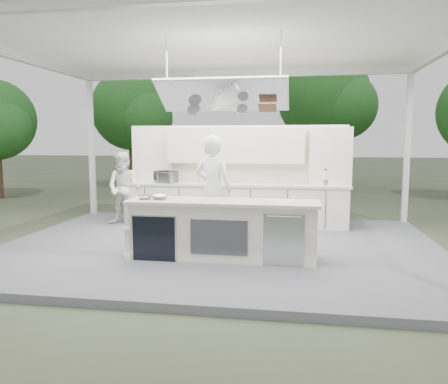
% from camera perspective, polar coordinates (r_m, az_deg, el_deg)
% --- Properties ---
extents(ground, '(90.00, 90.00, 0.00)m').
position_cam_1_polar(ground, '(8.17, -0.52, -7.67)').
color(ground, '#434C34').
rests_on(ground, ground).
extents(stage_deck, '(8.00, 6.00, 0.12)m').
position_cam_1_polar(stage_deck, '(8.16, -0.52, -7.26)').
color(stage_deck, '#56565B').
rests_on(stage_deck, ground).
extents(tent, '(8.20, 6.20, 3.86)m').
position_cam_1_polar(tent, '(8.07, -0.55, 18.73)').
color(tent, white).
rests_on(tent, ground).
extents(demo_island, '(3.10, 0.79, 0.95)m').
position_cam_1_polar(demo_island, '(7.13, -0.37, -4.91)').
color(demo_island, beige).
rests_on(demo_island, stage_deck).
extents(back_counter, '(5.08, 0.72, 0.95)m').
position_cam_1_polar(back_counter, '(9.90, 1.36, -1.58)').
color(back_counter, beige).
rests_on(back_counter, stage_deck).
extents(back_wall_unit, '(5.05, 0.48, 2.25)m').
position_cam_1_polar(back_wall_unit, '(9.96, 4.09, 4.11)').
color(back_wall_unit, beige).
rests_on(back_wall_unit, stage_deck).
extents(tree_cluster, '(19.55, 9.40, 5.85)m').
position_cam_1_polar(tree_cluster, '(17.67, 4.47, 10.87)').
color(tree_cluster, brown).
rests_on(tree_cluster, ground).
extents(head_chef, '(0.84, 0.67, 2.01)m').
position_cam_1_polar(head_chef, '(8.09, -1.42, 0.31)').
color(head_chef, white).
rests_on(head_chef, stage_deck).
extents(sous_chef, '(0.84, 0.68, 1.66)m').
position_cam_1_polar(sous_chef, '(10.16, -12.90, 0.46)').
color(sous_chef, silver).
rests_on(sous_chef, stage_deck).
extents(toaster_oven, '(0.57, 0.48, 0.27)m').
position_cam_1_polar(toaster_oven, '(10.05, -7.61, 1.97)').
color(toaster_oven, silver).
rests_on(toaster_oven, back_counter).
extents(bowl_large, '(0.37, 0.37, 0.07)m').
position_cam_1_polar(bowl_large, '(7.30, -8.37, -0.66)').
color(bowl_large, silver).
rests_on(bowl_large, demo_island).
extents(bowl_small, '(0.29, 0.29, 0.07)m').
position_cam_1_polar(bowl_small, '(7.34, -10.30, -0.64)').
color(bowl_small, silver).
rests_on(bowl_small, demo_island).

